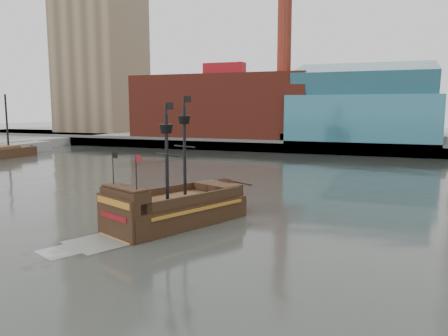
% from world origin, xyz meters
% --- Properties ---
extents(ground, '(400.00, 400.00, 0.00)m').
position_xyz_m(ground, '(0.00, 0.00, 0.00)').
color(ground, '#252723').
rests_on(ground, ground).
extents(promenade_far, '(220.00, 60.00, 2.00)m').
position_xyz_m(promenade_far, '(0.00, 92.00, 1.00)').
color(promenade_far, slate).
rests_on(promenade_far, ground).
extents(seawall, '(220.00, 1.00, 2.60)m').
position_xyz_m(seawall, '(0.00, 62.50, 1.30)').
color(seawall, '#4C4C49').
rests_on(seawall, ground).
extents(skyline, '(149.00, 45.00, 62.00)m').
position_xyz_m(skyline, '(5.21, 84.56, 24.55)').
color(skyline, '#7C684A').
rests_on(skyline, promenade_far).
extents(pirate_ship, '(10.11, 15.47, 11.19)m').
position_xyz_m(pirate_ship, '(-0.45, 3.75, 1.01)').
color(pirate_ship, black).
rests_on(pirate_ship, ground).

